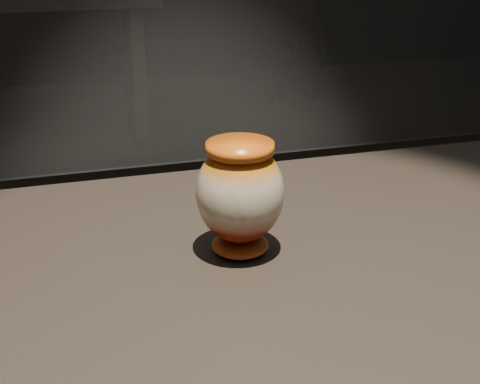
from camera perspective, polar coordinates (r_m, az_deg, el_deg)
name	(u,v)px	position (r m, az deg, el deg)	size (l,w,h in m)	color
main_vase	(240,194)	(0.96, 0.00, -0.17)	(0.17, 0.17, 0.17)	maroon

